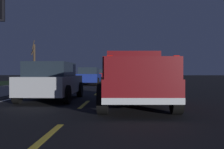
{
  "coord_description": "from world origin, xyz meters",
  "views": [
    {
      "loc": [
        -0.22,
        -1.34,
        1.15
      ],
      "look_at": [
        8.27,
        -1.03,
        1.07
      ],
      "focal_mm": 44.86,
      "sensor_mm": 36.0,
      "label": 1
    }
  ],
  "objects_px": {
    "sedan_silver": "(52,81)",
    "sedan_red": "(99,74)",
    "sedan_blue": "(89,76)",
    "pickup_truck": "(134,77)",
    "bare_tree_far": "(34,61)"
  },
  "relations": [
    {
      "from": "sedan_silver",
      "to": "sedan_red",
      "type": "xyz_separation_m",
      "value": [
        28.96,
        0.45,
        0.0
      ]
    },
    {
      "from": "pickup_truck",
      "to": "sedan_red",
      "type": "distance_m",
      "value": 31.1
    },
    {
      "from": "pickup_truck",
      "to": "sedan_silver",
      "type": "relative_size",
      "value": 1.24
    },
    {
      "from": "pickup_truck",
      "to": "bare_tree_far",
      "type": "xyz_separation_m",
      "value": [
        26.84,
        11.95,
        1.57
      ]
    },
    {
      "from": "sedan_silver",
      "to": "bare_tree_far",
      "type": "distance_m",
      "value": 26.45
    },
    {
      "from": "sedan_blue",
      "to": "sedan_silver",
      "type": "xyz_separation_m",
      "value": [
        -13.38,
        -0.04,
        0.0
      ]
    },
    {
      "from": "sedan_silver",
      "to": "sedan_red",
      "type": "height_order",
      "value": "same"
    },
    {
      "from": "sedan_silver",
      "to": "sedan_red",
      "type": "distance_m",
      "value": 28.96
    },
    {
      "from": "sedan_blue",
      "to": "sedan_red",
      "type": "height_order",
      "value": "same"
    },
    {
      "from": "sedan_blue",
      "to": "bare_tree_far",
      "type": "relative_size",
      "value": 0.83
    },
    {
      "from": "bare_tree_far",
      "to": "sedan_red",
      "type": "bearing_deg",
      "value": -63.88
    },
    {
      "from": "pickup_truck",
      "to": "sedan_blue",
      "type": "xyz_separation_m",
      "value": [
        15.3,
        3.32,
        -0.2
      ]
    },
    {
      "from": "sedan_blue",
      "to": "bare_tree_far",
      "type": "bearing_deg",
      "value": 36.8
    },
    {
      "from": "sedan_silver",
      "to": "pickup_truck",
      "type": "bearing_deg",
      "value": -120.29
    },
    {
      "from": "bare_tree_far",
      "to": "sedan_blue",
      "type": "bearing_deg",
      "value": -143.2
    }
  ]
}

